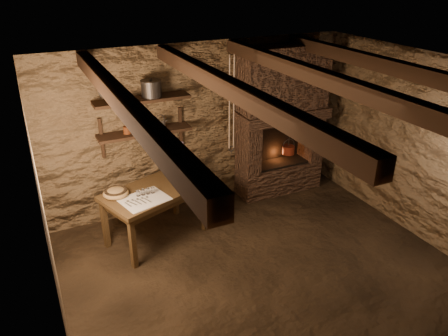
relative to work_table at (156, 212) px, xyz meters
name	(u,v)px	position (x,y,z in m)	size (l,w,h in m)	color
floor	(266,273)	(0.94, -1.26, -0.40)	(4.50, 4.50, 0.00)	black
back_wall	(199,126)	(0.94, 0.74, 0.80)	(4.50, 0.04, 2.40)	brown
front_wall	(417,302)	(0.94, -3.26, 0.80)	(4.50, 0.04, 2.40)	brown
left_wall	(49,234)	(-1.31, -1.26, 0.80)	(0.04, 4.00, 2.40)	brown
right_wall	(422,149)	(3.19, -1.26, 0.80)	(0.04, 4.00, 2.40)	brown
ceiling	(276,72)	(0.94, -1.26, 2.00)	(4.50, 4.00, 0.04)	black
beam_far_left	(121,101)	(-0.56, -1.26, 1.91)	(0.14, 3.95, 0.16)	black
beam_mid_left	(229,87)	(0.44, -1.26, 1.91)	(0.14, 3.95, 0.16)	black
beam_mid_right	(318,76)	(1.44, -1.26, 1.91)	(0.14, 3.95, 0.16)	black
beam_far_right	(393,67)	(2.44, -1.26, 1.91)	(0.14, 3.95, 0.16)	black
shelf_lower	(145,132)	(0.09, 0.58, 0.90)	(1.25, 0.30, 0.04)	black
shelf_upper	(142,99)	(0.09, 0.58, 1.35)	(1.25, 0.30, 0.04)	black
hearth	(281,117)	(2.19, 0.51, 0.83)	(1.43, 0.51, 2.30)	#3D291E
work_table	(156,212)	(0.00, 0.00, 0.00)	(1.46, 1.13, 0.74)	#302111
linen_cloth	(144,199)	(-0.19, -0.21, 0.34)	(0.55, 0.44, 0.01)	silver
pewter_cutlery_row	(145,199)	(-0.19, -0.23, 0.35)	(0.46, 0.18, 0.01)	gray
drinking_glasses	(143,192)	(-0.17, -0.10, 0.38)	(0.18, 0.05, 0.07)	silver
stoneware_jug	(180,160)	(0.46, 0.30, 0.54)	(0.15, 0.13, 0.46)	#A3701F
wooden_bowl	(116,193)	(-0.48, 0.04, 0.38)	(0.32, 0.32, 0.11)	olive
iron_stockpot	(151,89)	(0.22, 0.58, 1.47)	(0.26, 0.26, 0.20)	#302D2B
tin_pan	(108,90)	(-0.31, 0.68, 1.51)	(0.26, 0.26, 0.04)	#9D9D98
small_kettle	(160,124)	(0.31, 0.58, 0.99)	(0.18, 0.14, 0.19)	#9D9D98
rusty_tin	(127,130)	(-0.15, 0.58, 0.97)	(0.10, 0.10, 0.10)	#622B13
red_pot	(288,149)	(2.32, 0.46, 0.30)	(0.25, 0.25, 0.54)	maroon
hanging_ropes	(232,103)	(0.99, -0.21, 1.40)	(0.08, 0.08, 1.20)	tan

